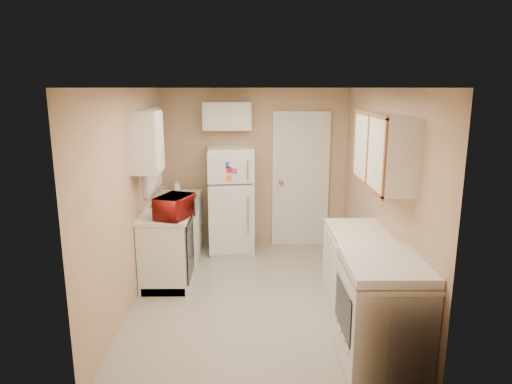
{
  "coord_description": "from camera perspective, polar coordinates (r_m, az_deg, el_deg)",
  "views": [
    {
      "loc": [
        -0.07,
        -4.96,
        2.4
      ],
      "look_at": [
        0.0,
        0.5,
        1.15
      ],
      "focal_mm": 32.0,
      "sensor_mm": 36.0,
      "label": 1
    }
  ],
  "objects": [
    {
      "name": "interior_door",
      "position": [
        7.0,
        5.59,
        1.47
      ],
      "size": [
        0.86,
        0.06,
        2.08
      ],
      "primitive_type": "cube",
      "color": "silver",
      "rests_on": "floor"
    },
    {
      "name": "dishwasher",
      "position": [
        5.64,
        -8.29,
        -7.03
      ],
      "size": [
        0.03,
        0.58,
        0.72
      ],
      "primitive_type": "cube",
      "color": "black",
      "rests_on": "floor"
    },
    {
      "name": "wall_front",
      "position": [
        3.28,
        0.57,
        -8.54
      ],
      "size": [
        2.8,
        2.8,
        0.0
      ],
      "primitive_type": "plane",
      "color": "tan",
      "rests_on": "floor"
    },
    {
      "name": "soap_bottle",
      "position": [
        6.82,
        -9.84,
        0.87
      ],
      "size": [
        0.1,
        0.1,
        0.18
      ],
      "primitive_type": "imported",
      "rotation": [
        0.0,
        0.0,
        0.25
      ],
      "color": "silver",
      "rests_on": "left_counter"
    },
    {
      "name": "window_blinds",
      "position": [
        6.19,
        -12.81,
        5.16
      ],
      "size": [
        0.1,
        0.98,
        1.08
      ],
      "primitive_type": "cube",
      "color": "silver",
      "rests_on": "wall_left"
    },
    {
      "name": "cabinet_over_fridge",
      "position": [
        6.72,
        -3.6,
        9.47
      ],
      "size": [
        0.7,
        0.3,
        0.4
      ],
      "primitive_type": "cube",
      "color": "silver",
      "rests_on": "wall_back"
    },
    {
      "name": "floor",
      "position": [
        5.51,
        0.07,
        -12.93
      ],
      "size": [
        3.8,
        3.8,
        0.0
      ],
      "primitive_type": "plane",
      "color": "#B5AF9F",
      "rests_on": "ground"
    },
    {
      "name": "stove",
      "position": [
        4.21,
        15.5,
        -14.46
      ],
      "size": [
        0.67,
        0.83,
        1.0
      ],
      "primitive_type": "cube",
      "rotation": [
        0.0,
        0.0,
        -0.01
      ],
      "color": "silver",
      "rests_on": "floor"
    },
    {
      "name": "microwave",
      "position": [
        5.45,
        -10.15,
        -1.65
      ],
      "size": [
        0.54,
        0.41,
        0.32
      ],
      "primitive_type": "imported",
      "rotation": [
        0.0,
        0.0,
        1.23
      ],
      "color": "maroon",
      "rests_on": "left_counter"
    },
    {
      "name": "wall_left",
      "position": [
        5.27,
        -15.33,
        -0.73
      ],
      "size": [
        3.8,
        3.8,
        0.0
      ],
      "primitive_type": "plane",
      "color": "tan",
      "rests_on": "floor"
    },
    {
      "name": "upper_cabinet_left",
      "position": [
        5.34,
        -13.57,
        6.1
      ],
      "size": [
        0.3,
        0.45,
        0.7
      ],
      "primitive_type": "cube",
      "color": "silver",
      "rests_on": "wall_left"
    },
    {
      "name": "sink",
      "position": [
        6.28,
        -10.15,
        -1.49
      ],
      "size": [
        0.54,
        0.74,
        0.16
      ],
      "primitive_type": "cube",
      "color": "gray",
      "rests_on": "left_counter"
    },
    {
      "name": "wall_right",
      "position": [
        5.31,
        15.37,
        -0.63
      ],
      "size": [
        3.8,
        3.8,
        0.0
      ],
      "primitive_type": "plane",
      "color": "tan",
      "rests_on": "floor"
    },
    {
      "name": "refrigerator",
      "position": [
        6.76,
        -3.19,
        -0.96
      ],
      "size": [
        0.71,
        0.69,
        1.57
      ],
      "primitive_type": "cube",
      "rotation": [
        0.0,
        0.0,
        0.1
      ],
      "color": "silver",
      "rests_on": "floor"
    },
    {
      "name": "right_counter",
      "position": [
        4.74,
        13.94,
        -11.81
      ],
      "size": [
        0.6,
        2.0,
        0.9
      ],
      "primitive_type": "cube",
      "color": "silver",
      "rests_on": "floor"
    },
    {
      "name": "wall_back",
      "position": [
        6.96,
        -0.16,
        2.98
      ],
      "size": [
        2.8,
        2.8,
        0.0
      ],
      "primitive_type": "plane",
      "color": "tan",
      "rests_on": "floor"
    },
    {
      "name": "upper_cabinet_right",
      "position": [
        4.69,
        15.7,
        5.07
      ],
      "size": [
        0.3,
        1.2,
        0.7
      ],
      "primitive_type": "cube",
      "color": "silver",
      "rests_on": "wall_right"
    },
    {
      "name": "left_counter",
      "position": [
        6.26,
        -10.22,
        -5.47
      ],
      "size": [
        0.6,
        1.8,
        0.9
      ],
      "primitive_type": "cube",
      "color": "silver",
      "rests_on": "floor"
    },
    {
      "name": "ceiling",
      "position": [
        4.96,
        0.08,
        12.9
      ],
      "size": [
        3.8,
        3.8,
        0.0
      ],
      "primitive_type": "plane",
      "color": "white",
      "rests_on": "floor"
    }
  ]
}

